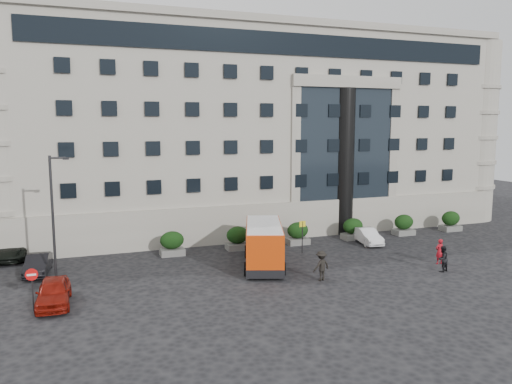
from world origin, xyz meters
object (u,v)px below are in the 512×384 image
hedge_a (172,243)px  hedge_d (353,229)px  street_lamp (54,216)px  parked_car_a (54,292)px  hedge_b (238,238)px  pedestrian_c (321,266)px  hedge_f (451,221)px  no_entry_sign (32,281)px  hedge_e (404,225)px  bus_stop_sign (302,231)px  parked_car_d (12,248)px  red_truck (9,225)px  minibus (264,243)px  white_taxi (367,236)px  parked_car_b (38,264)px  pedestrian_b (442,259)px  hedge_c (298,233)px  pedestrian_a (439,251)px

hedge_a → hedge_d: size_ratio=1.00×
street_lamp → parked_car_a: street_lamp is taller
hedge_b → pedestrian_c: (2.58, -9.31, 0.03)m
hedge_b → hedge_f: (20.80, 0.00, 0.00)m
no_entry_sign → hedge_e: bearing=16.5°
bus_stop_sign → parked_car_a: 18.37m
hedge_e → parked_car_d: (-32.12, 3.29, -0.16)m
no_entry_sign → hedge_d: bearing=19.8°
red_truck → parked_car_d: bearing=-72.9°
minibus → white_taxi: minibus is taller
parked_car_d → pedestrian_c: pedestrian_c is taller
red_truck → parked_car_d: 5.26m
parked_car_b → bus_stop_sign: bearing=1.5°
parked_car_a → hedge_b: bearing=33.9°
hedge_d → hedge_e: size_ratio=1.00×
white_taxi → pedestrian_b: 8.62m
pedestrian_b → red_truck: bearing=-50.4°
hedge_c → pedestrian_b: size_ratio=1.05×
hedge_f → pedestrian_b: (-9.69, -10.36, -0.05)m
red_truck → pedestrian_b: red_truck is taller
minibus → parked_car_a: size_ratio=1.75×
hedge_d → pedestrian_b: hedge_d is taller
pedestrian_b → hedge_f: bearing=-149.9°
street_lamp → parked_car_b: street_lamp is taller
parked_car_a → pedestrian_a: (25.41, -0.51, 0.17)m
pedestrian_a → pedestrian_c: size_ratio=0.94×
parked_car_b → pedestrian_a: 27.53m
hedge_f → parked_car_b: size_ratio=0.46×
hedge_e → parked_car_a: size_ratio=0.43×
hedge_a → pedestrian_c: pedestrian_c is taller
hedge_d → hedge_e: 5.20m
hedge_c → red_truck: red_truck is taller
pedestrian_a → hedge_a: bearing=-31.3°
hedge_a → red_truck: size_ratio=0.32×
pedestrian_b → parked_car_b: bearing=-35.5°
hedge_e → bus_stop_sign: bearing=-166.1°
hedge_a → hedge_b: same height
hedge_a → hedge_e: bearing=0.0°
hedge_a → parked_car_b: size_ratio=0.46×
no_entry_sign → pedestrian_b: 25.37m
red_truck → pedestrian_a: bearing=-21.0°
street_lamp → pedestrian_c: (15.72, -4.51, -3.41)m
bus_stop_sign → pedestrian_a: 9.93m
hedge_e → bus_stop_sign: bus_stop_sign is taller
parked_car_a → hedge_f: bearing=15.5°
hedge_a → street_lamp: size_ratio=0.23×
street_lamp → hedge_c: bearing=14.7°
minibus → parked_car_b: 15.12m
hedge_a → parked_car_a: (-8.01, -8.26, -0.20)m
white_taxi → pedestrian_a: 7.17m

